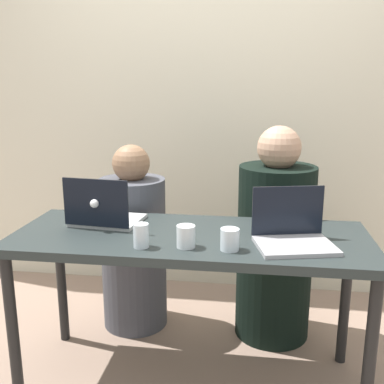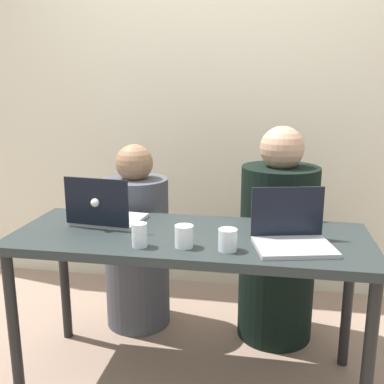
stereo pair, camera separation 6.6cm
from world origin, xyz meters
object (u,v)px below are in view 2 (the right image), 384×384
at_px(person_on_right, 277,247).
at_px(water_glass_right, 228,241).
at_px(person_on_left, 137,246).
at_px(laptop_front_right, 292,234).
at_px(water_glass_left, 139,237).
at_px(water_glass_center, 184,238).
at_px(laptop_back_left, 105,213).

relative_size(person_on_right, water_glass_right, 13.20).
xyz_separation_m(person_on_left, laptop_front_right, (0.84, -0.55, 0.31)).
bearing_deg(water_glass_left, water_glass_center, 8.41).
height_order(laptop_back_left, laptop_front_right, laptop_back_left).
bearing_deg(laptop_front_right, laptop_back_left, 156.77).
bearing_deg(person_on_right, laptop_back_left, 33.72).
distance_m(person_on_left, water_glass_center, 0.82).
relative_size(person_on_right, water_glass_center, 12.84).
bearing_deg(water_glass_left, laptop_front_right, 11.13).
xyz_separation_m(person_on_right, laptop_front_right, (0.04, -0.55, 0.26)).
height_order(person_on_right, laptop_front_right, person_on_right).
bearing_deg(laptop_back_left, person_on_left, -87.68).
xyz_separation_m(laptop_back_left, water_glass_right, (0.61, -0.25, -0.01)).
bearing_deg(laptop_back_left, water_glass_left, 138.51).
height_order(person_on_right, laptop_back_left, person_on_right).
xyz_separation_m(water_glass_center, water_glass_right, (0.18, -0.01, -0.00)).
distance_m(laptop_front_right, water_glass_left, 0.63).
bearing_deg(laptop_front_right, water_glass_center, 178.86).
distance_m(water_glass_left, water_glass_center, 0.18).
bearing_deg(person_on_right, laptop_front_right, 101.90).
bearing_deg(water_glass_center, person_on_right, 58.70).
xyz_separation_m(person_on_left, water_glass_center, (0.41, -0.65, 0.30)).
height_order(person_on_left, water_glass_center, person_on_left).
relative_size(person_on_right, laptop_back_left, 3.49).
distance_m(laptop_front_right, water_glass_right, 0.27).
height_order(person_on_left, water_glass_right, person_on_left).
height_order(laptop_back_left, water_glass_left, laptop_back_left).
relative_size(laptop_front_right, water_glass_left, 3.57).
distance_m(person_on_right, water_glass_left, 0.92).
relative_size(water_glass_left, water_glass_center, 1.09).
height_order(person_on_right, water_glass_right, person_on_right).
xyz_separation_m(person_on_left, water_glass_left, (0.22, -0.67, 0.31)).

